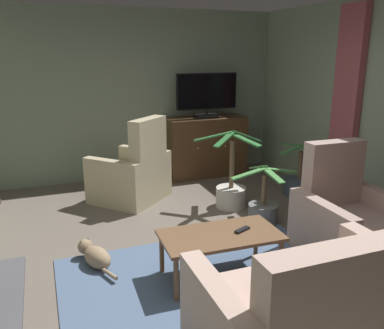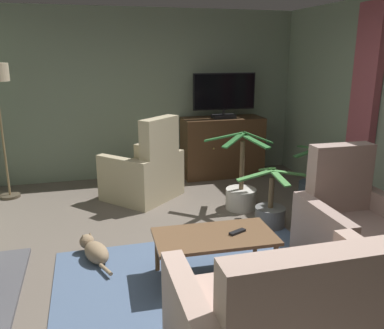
% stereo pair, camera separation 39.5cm
% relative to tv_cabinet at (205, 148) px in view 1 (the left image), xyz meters
% --- Properties ---
extents(ground_plane, '(5.60, 6.81, 0.04)m').
position_rel_tv_cabinet_xyz_m(ground_plane, '(-1.21, -2.80, -0.48)').
color(ground_plane, '#665B51').
extents(wall_back, '(5.60, 0.10, 2.67)m').
position_rel_tv_cabinet_xyz_m(wall_back, '(-1.21, 0.35, 0.87)').
color(wall_back, gray).
rests_on(wall_back, ground_plane).
extents(curtain_panel_far, '(0.10, 0.44, 2.24)m').
position_rel_tv_cabinet_xyz_m(curtain_panel_far, '(1.23, -1.84, 1.00)').
color(curtain_panel_far, '#A34C56').
extents(rug_central, '(2.57, 2.11, 0.01)m').
position_rel_tv_cabinet_xyz_m(rug_central, '(-1.26, -3.26, -0.46)').
color(rug_central, slate).
rests_on(rug_central, ground_plane).
extents(tv_cabinet, '(1.32, 0.58, 0.97)m').
position_rel_tv_cabinet_xyz_m(tv_cabinet, '(0.00, 0.00, 0.00)').
color(tv_cabinet, '#352315').
rests_on(tv_cabinet, ground_plane).
extents(television, '(1.03, 0.20, 0.72)m').
position_rel_tv_cabinet_xyz_m(television, '(0.00, -0.05, 0.89)').
color(television, black).
rests_on(television, tv_cabinet).
extents(coffee_table, '(1.10, 0.60, 0.43)m').
position_rel_tv_cabinet_xyz_m(coffee_table, '(-1.12, -3.05, -0.08)').
color(coffee_table, brown).
rests_on(coffee_table, ground_plane).
extents(tv_remote, '(0.18, 0.11, 0.02)m').
position_rel_tv_cabinet_xyz_m(tv_remote, '(-0.91, -3.06, -0.02)').
color(tv_remote, black).
rests_on(tv_remote, coffee_table).
extents(sofa_floral, '(1.53, 0.93, 0.98)m').
position_rel_tv_cabinet_xyz_m(sofa_floral, '(-0.95, -4.17, -0.14)').
color(sofa_floral, '#BC9E8E').
rests_on(sofa_floral, ground_plane).
extents(armchair_in_far_corner, '(1.24, 1.23, 1.17)m').
position_rel_tv_cabinet_xyz_m(armchair_in_far_corner, '(-1.41, -0.77, -0.10)').
color(armchair_in_far_corner, tan).
rests_on(armchair_in_far_corner, ground_plane).
extents(armchair_beside_cabinet, '(0.92, 0.94, 1.13)m').
position_rel_tv_cabinet_xyz_m(armchair_beside_cabinet, '(0.28, -3.11, -0.12)').
color(armchair_beside_cabinet, '#A3897F').
rests_on(armchair_beside_cabinet, ground_plane).
extents(potted_plant_on_hearth_side, '(0.90, 0.97, 0.78)m').
position_rel_tv_cabinet_xyz_m(potted_plant_on_hearth_side, '(0.90, -1.41, -0.30)').
color(potted_plant_on_hearth_side, '#3D4C5B').
rests_on(potted_plant_on_hearth_side, ground_plane).
extents(potted_plant_small_fern_corner, '(0.85, 0.82, 1.04)m').
position_rel_tv_cabinet_xyz_m(potted_plant_small_fern_corner, '(-0.25, -1.50, -0.25)').
color(potted_plant_small_fern_corner, beige).
rests_on(potted_plant_small_fern_corner, ground_plane).
extents(potted_plant_leafy_by_curtain, '(0.86, 0.77, 0.73)m').
position_rel_tv_cabinet_xyz_m(potted_plant_leafy_by_curtain, '(-0.12, -2.12, -0.29)').
color(potted_plant_leafy_by_curtain, slate).
rests_on(potted_plant_leafy_by_curtain, ground_plane).
extents(cat, '(0.32, 0.67, 0.22)m').
position_rel_tv_cabinet_xyz_m(cat, '(-2.16, -2.43, -0.36)').
color(cat, '#937A5B').
rests_on(cat, ground_plane).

